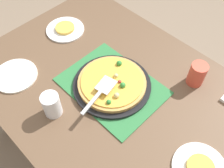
# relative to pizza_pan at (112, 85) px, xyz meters

# --- Properties ---
(ground_plane) EXTENTS (8.00, 8.00, 0.00)m
(ground_plane) POSITION_rel_pizza_pan_xyz_m (0.00, 0.00, -0.76)
(ground_plane) COLOR #84705B
(dining_table) EXTENTS (1.40, 1.00, 0.75)m
(dining_table) POSITION_rel_pizza_pan_xyz_m (0.00, 0.00, -0.12)
(dining_table) COLOR brown
(dining_table) RESTS_ON ground_plane
(placemat) EXTENTS (0.48, 0.36, 0.01)m
(placemat) POSITION_rel_pizza_pan_xyz_m (0.00, 0.00, -0.01)
(placemat) COLOR #2D753D
(placemat) RESTS_ON dining_table
(pizza_pan) EXTENTS (0.38, 0.38, 0.01)m
(pizza_pan) POSITION_rel_pizza_pan_xyz_m (0.00, 0.00, 0.00)
(pizza_pan) COLOR black
(pizza_pan) RESTS_ON placemat
(pizza) EXTENTS (0.33, 0.33, 0.05)m
(pizza) POSITION_rel_pizza_pan_xyz_m (0.00, 0.00, 0.02)
(pizza) COLOR tan
(pizza) RESTS_ON pizza_pan
(plate_far_right) EXTENTS (0.22, 0.22, 0.01)m
(plate_far_right) POSITION_rel_pizza_pan_xyz_m (-0.48, 0.10, -0.01)
(plate_far_right) COLOR white
(plate_far_right) RESTS_ON dining_table
(plate_side) EXTENTS (0.22, 0.22, 0.01)m
(plate_side) POSITION_rel_pizza_pan_xyz_m (-0.39, -0.30, -0.01)
(plate_side) COLOR white
(plate_side) RESTS_ON dining_table
(served_slice_left) EXTENTS (0.11, 0.11, 0.02)m
(served_slice_left) POSITION_rel_pizza_pan_xyz_m (0.53, -0.04, 0.01)
(served_slice_left) COLOR gold
(served_slice_left) RESTS_ON plate_near_left
(served_slice_right) EXTENTS (0.11, 0.11, 0.02)m
(served_slice_right) POSITION_rel_pizza_pan_xyz_m (-0.48, 0.10, 0.01)
(served_slice_right) COLOR #EAB747
(served_slice_right) RESTS_ON plate_far_right
(cup_near) EXTENTS (0.08, 0.08, 0.12)m
(cup_near) POSITION_rel_pizza_pan_xyz_m (-0.09, -0.29, 0.05)
(cup_near) COLOR white
(cup_near) RESTS_ON dining_table
(cup_far) EXTENTS (0.08, 0.08, 0.12)m
(cup_far) POSITION_rel_pizza_pan_xyz_m (0.27, 0.31, 0.05)
(cup_far) COLOR #E04C38
(cup_far) RESTS_ON dining_table
(pizza_server) EXTENTS (0.09, 0.23, 0.01)m
(pizza_server) POSITION_rel_pizza_pan_xyz_m (0.02, -0.10, 0.06)
(pizza_server) COLOR silver
(pizza_server) RESTS_ON pizza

